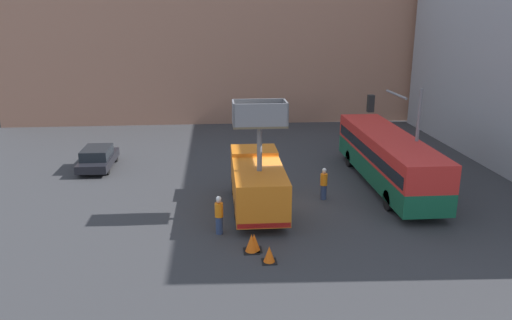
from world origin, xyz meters
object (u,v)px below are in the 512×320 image
Objects in this scene: traffic_light_pole at (400,125)px; traffic_cone_mid_road at (252,243)px; road_worker_directing at (324,184)px; utility_truck at (258,181)px; city_bus at (388,156)px; traffic_cone_near_truck at (269,255)px; parked_car_curbside at (98,158)px; road_worker_near_truck at (219,215)px; traffic_cone_far_side at (254,243)px.

traffic_cone_mid_road is (-8.50, -6.34, -3.57)m from traffic_light_pole.
road_worker_directing reaches higher than traffic_cone_mid_road.
traffic_light_pole reaches higher than utility_truck.
city_bus is 11.88m from traffic_cone_near_truck.
traffic_cone_mid_road is (-0.65, -4.64, -1.18)m from utility_truck.
parked_car_curbside is at bearing 160.62° from traffic_light_pole.
traffic_light_pole is at bearing 36.75° from traffic_cone_mid_road.
road_worker_near_truck is at bearing -155.74° from traffic_light_pole.
city_bus is 2.08× the size of traffic_light_pole.
traffic_cone_near_truck is 0.92× the size of traffic_cone_far_side.
road_worker_near_truck is 2.39m from traffic_cone_mid_road.
utility_truck reaches higher than city_bus.
traffic_light_pole reaches higher than road_worker_near_truck.
parked_car_curbside is (-7.69, 10.60, -0.18)m from road_worker_near_truck.
parked_car_curbside is at bearing -31.69° from road_worker_directing.
road_worker_near_truck is (-1.99, -2.73, -0.65)m from utility_truck.
road_worker_directing is (-4.16, -0.49, -3.06)m from traffic_light_pole.
utility_truck is 0.55× the size of city_bus.
traffic_cone_near_truck is at bearing -136.97° from traffic_light_pole.
traffic_cone_far_side is (-8.38, -6.24, -3.58)m from traffic_light_pole.
traffic_cone_mid_road is (-8.46, -7.84, -1.41)m from city_bus.
road_worker_directing reaches higher than traffic_cone_near_truck.
road_worker_directing is at bearing 18.21° from utility_truck.
traffic_cone_mid_road is at bearing -138.01° from traffic_cone_far_side.
road_worker_directing reaches higher than traffic_cone_far_side.
utility_truck is 5.76m from traffic_cone_near_truck.
parked_car_curbside is at bearing 140.89° from utility_truck.
parked_car_curbside reaches higher than traffic_cone_mid_road.
traffic_cone_near_truck is 1.18m from traffic_cone_mid_road.
parked_car_curbside is at bearing 41.41° from road_worker_near_truck.
traffic_light_pole is 18.85m from parked_car_curbside.
road_worker_directing is 2.33× the size of traffic_cone_far_side.
road_worker_directing is at bearing -26.49° from parked_car_curbside.
parked_car_curbside is at bearing 71.27° from city_bus.
parked_car_curbside is (-9.68, 7.87, -0.83)m from utility_truck.
traffic_light_pole is at bearing 177.49° from city_bus.
utility_truck is at bearing 13.01° from road_worker_directing.
utility_truck reaches higher than traffic_cone_near_truck.
traffic_cone_mid_road is (-4.33, -5.85, -0.50)m from road_worker_directing.
parked_car_curbside is (-17.49, 4.67, -1.06)m from city_bus.
road_worker_directing is at bearing 53.47° from traffic_cone_mid_road.
parked_car_curbside is (-9.03, 12.51, 0.35)m from traffic_cone_mid_road.
utility_truck is 9.69× the size of traffic_cone_near_truck.
utility_truck is 1.48× the size of parked_car_curbside.
traffic_light_pole is at bearing -60.30° from road_worker_near_truck.
utility_truck reaches higher than road_worker_near_truck.
traffic_cone_far_side is at bearing 129.03° from city_bus.
utility_truck is 8.89× the size of traffic_cone_far_side.
traffic_cone_near_truck is at bearing -56.81° from traffic_cone_mid_road.
traffic_light_pole reaches higher than parked_car_curbside.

